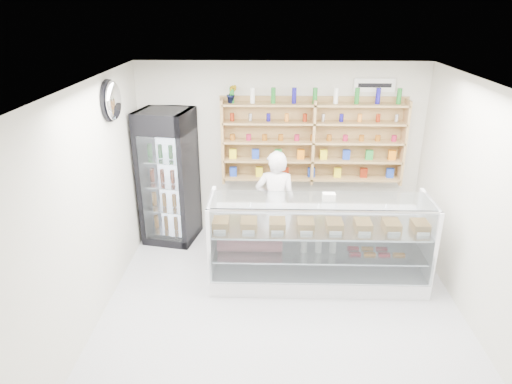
{
  "coord_description": "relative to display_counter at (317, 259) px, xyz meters",
  "views": [
    {
      "loc": [
        -0.2,
        -4.53,
        3.6
      ],
      "look_at": [
        -0.35,
        0.9,
        1.34
      ],
      "focal_mm": 32.0,
      "sensor_mm": 36.0,
      "label": 1
    }
  ],
  "objects": [
    {
      "name": "wall_shelving",
      "position": [
        0.01,
        1.43,
        1.24
      ],
      "size": [
        2.84,
        0.28,
        1.33
      ],
      "color": "#A1764C",
      "rests_on": "back_wall"
    },
    {
      "name": "room",
      "position": [
        -0.49,
        -0.91,
        1.05
      ],
      "size": [
        5.0,
        5.0,
        5.0
      ],
      "color": "silver",
      "rests_on": "ground"
    },
    {
      "name": "potted_plant",
      "position": [
        -1.24,
        1.43,
        1.98
      ],
      "size": [
        0.16,
        0.13,
        0.28
      ],
      "primitive_type": "imported",
      "rotation": [
        0.0,
        0.0,
        0.03
      ],
      "color": "#1E6626",
      "rests_on": "wall_shelving"
    },
    {
      "name": "wall_sign",
      "position": [
        0.91,
        1.56,
        2.1
      ],
      "size": [
        0.62,
        0.03,
        0.2
      ],
      "primitive_type": "cube",
      "color": "white",
      "rests_on": "back_wall"
    },
    {
      "name": "shop_worker",
      "position": [
        -0.57,
        0.79,
        0.48
      ],
      "size": [
        0.62,
        0.43,
        1.65
      ],
      "primitive_type": "imported",
      "rotation": [
        0.0,
        0.0,
        3.09
      ],
      "color": "silver",
      "rests_on": "floor"
    },
    {
      "name": "display_counter",
      "position": [
        0.0,
        0.0,
        0.0
      ],
      "size": [
        2.9,
        0.86,
        1.26
      ],
      "color": "white",
      "rests_on": "floor"
    },
    {
      "name": "drinks_cooler",
      "position": [
        -2.24,
        1.23,
        0.72
      ],
      "size": [
        0.9,
        0.88,
        2.13
      ],
      "rotation": [
        0.0,
        0.0,
        -0.19
      ],
      "color": "black",
      "rests_on": "floor"
    },
    {
      "name": "security_mirror",
      "position": [
        -2.66,
        0.29,
        2.1
      ],
      "size": [
        0.15,
        0.5,
        0.5
      ],
      "primitive_type": "ellipsoid",
      "color": "silver",
      "rests_on": "left_wall"
    }
  ]
}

